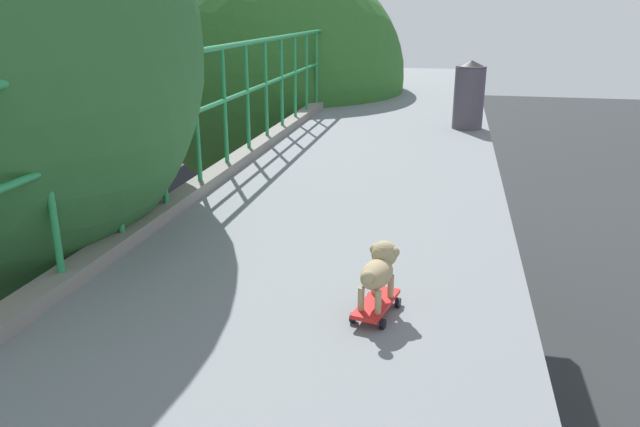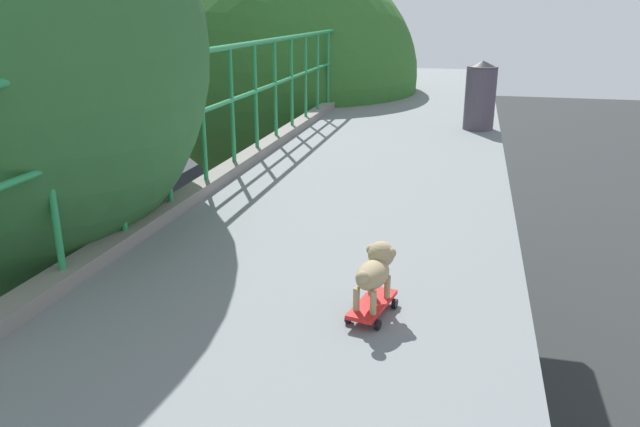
# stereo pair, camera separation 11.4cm
# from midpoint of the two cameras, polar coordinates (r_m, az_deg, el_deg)

# --- Properties ---
(car_yellow_cab_fifth) EXTENTS (1.87, 4.39, 1.46)m
(car_yellow_cab_fifth) POSITION_cam_midpoint_polar(r_m,az_deg,el_deg) (15.19, -16.02, -10.49)
(car_yellow_cab_fifth) COLOR yellow
(car_yellow_cab_fifth) RESTS_ON ground
(city_bus) EXTENTS (2.49, 10.57, 3.32)m
(city_bus) POSITION_cam_midpoint_polar(r_m,az_deg,el_deg) (24.58, -12.53, 4.12)
(city_bus) COLOR white
(city_bus) RESTS_ON ground
(roadside_tree_far) EXTENTS (5.52, 5.52, 8.90)m
(roadside_tree_far) POSITION_cam_midpoint_polar(r_m,az_deg,el_deg) (13.31, -4.72, 12.44)
(roadside_tree_far) COLOR brown
(roadside_tree_far) RESTS_ON ground
(toy_skateboard) EXTENTS (0.26, 0.45, 0.08)m
(toy_skateboard) POSITION_cam_midpoint_polar(r_m,az_deg,el_deg) (3.51, 4.28, -8.40)
(toy_skateboard) COLOR red
(toy_skateboard) RESTS_ON overpass_deck
(small_dog) EXTENTS (0.22, 0.41, 0.32)m
(small_dog) POSITION_cam_midpoint_polar(r_m,az_deg,el_deg) (3.43, 4.54, -5.06)
(small_dog) COLOR tan
(small_dog) RESTS_ON toy_skateboard
(litter_bin) EXTENTS (0.43, 0.43, 0.96)m
(litter_bin) POSITION_cam_midpoint_polar(r_m,az_deg,el_deg) (9.09, 13.27, 10.70)
(litter_bin) COLOR #4F4554
(litter_bin) RESTS_ON overpass_deck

